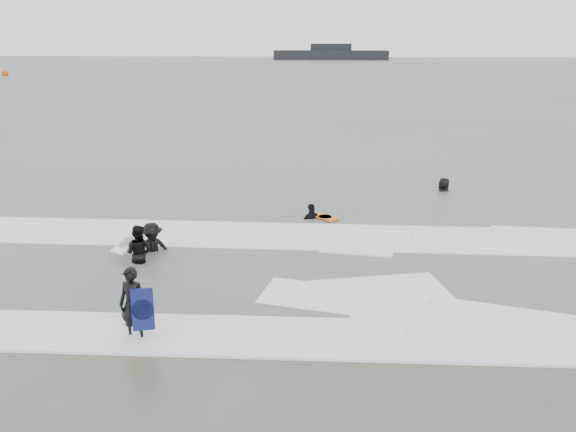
# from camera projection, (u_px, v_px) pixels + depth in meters

# --- Properties ---
(ground) EXTENTS (320.00, 320.00, 0.00)m
(ground) POSITION_uv_depth(u_px,v_px,m) (274.00, 325.00, 13.32)
(ground) COLOR brown
(ground) RESTS_ON ground
(sea) EXTENTS (320.00, 320.00, 0.00)m
(sea) POSITION_uv_depth(u_px,v_px,m) (320.00, 77.00, 89.19)
(sea) COLOR #47544C
(sea) RESTS_ON ground
(surfer_centre) EXTENTS (0.71, 0.53, 1.76)m
(surfer_centre) POSITION_uv_depth(u_px,v_px,m) (136.00, 339.00, 12.70)
(surfer_centre) COLOR black
(surfer_centre) RESTS_ON ground
(surfer_wading) EXTENTS (0.93, 0.77, 1.74)m
(surfer_wading) POSITION_uv_depth(u_px,v_px,m) (140.00, 263.00, 16.93)
(surfer_wading) COLOR black
(surfer_wading) RESTS_ON ground
(surfer_breaker) EXTENTS (1.38, 1.12, 1.86)m
(surfer_breaker) POSITION_uv_depth(u_px,v_px,m) (153.00, 253.00, 17.66)
(surfer_breaker) COLOR black
(surfer_breaker) RESTS_ON ground
(surfer_right_near) EXTENTS (1.09, 0.92, 1.75)m
(surfer_right_near) POSITION_uv_depth(u_px,v_px,m) (312.00, 219.00, 20.91)
(surfer_right_near) COLOR black
(surfer_right_near) RESTS_ON ground
(surfer_right_far) EXTENTS (0.99, 1.03, 1.78)m
(surfer_right_far) POSITION_uv_depth(u_px,v_px,m) (444.00, 192.00, 24.52)
(surfer_right_far) COLOR black
(surfer_right_far) RESTS_ON ground
(surf_foam) EXTENTS (30.03, 9.06, 0.09)m
(surf_foam) POSITION_uv_depth(u_px,v_px,m) (285.00, 263.00, 16.81)
(surf_foam) COLOR white
(surf_foam) RESTS_ON ground
(bodyboards) EXTENTS (6.92, 9.66, 1.25)m
(bodyboards) POSITION_uv_depth(u_px,v_px,m) (214.00, 248.00, 16.72)
(bodyboards) COLOR #10164C
(bodyboards) RESTS_ON ground
(buoy) EXTENTS (1.00, 1.00, 1.65)m
(buoy) POSITION_uv_depth(u_px,v_px,m) (5.00, 73.00, 91.17)
(buoy) COLOR red
(buoy) RESTS_ON ground
(vessel_horizon) EXTENTS (29.84, 5.33, 4.05)m
(vessel_horizon) POSITION_uv_depth(u_px,v_px,m) (331.00, 54.00, 147.26)
(vessel_horizon) COLOR black
(vessel_horizon) RESTS_ON ground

